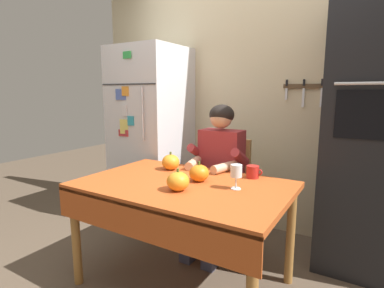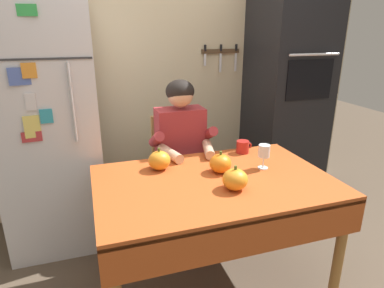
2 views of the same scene
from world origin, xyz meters
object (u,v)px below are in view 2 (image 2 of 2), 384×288
wine_glass (264,152)px  seated_person (183,149)px  chair_behind_person (177,167)px  coffee_mug (243,147)px  pumpkin_medium (220,163)px  dining_table (216,194)px  pumpkin_small (235,179)px  wall_oven (287,92)px  refrigerator (50,129)px  pumpkin_large (159,160)px

wine_glass → seated_person: bearing=126.3°
chair_behind_person → wine_glass: 0.88m
coffee_mug → pumpkin_medium: bearing=-136.9°
dining_table → pumpkin_small: size_ratio=9.83×
wall_oven → chair_behind_person: wall_oven is taller
dining_table → wine_glass: wine_glass is taller
refrigerator → seated_person: 0.98m
refrigerator → wine_glass: 1.53m
wine_glass → pumpkin_small: 0.37m
wine_glass → chair_behind_person: bearing=118.3°
dining_table → coffee_mug: size_ratio=11.91×
refrigerator → pumpkin_medium: 1.29m
dining_table → pumpkin_medium: pumpkin_medium is taller
refrigerator → pumpkin_small: bearing=-45.1°
seated_person → pumpkin_large: 0.42m
chair_behind_person → wine_glass: size_ratio=5.87×
wall_oven → pumpkin_large: (-1.33, -0.65, -0.25)m
pumpkin_large → dining_table: bearing=-44.6°
wall_oven → pumpkin_large: size_ratio=14.67×
coffee_mug → wine_glass: (-0.00, -0.30, 0.07)m
dining_table → coffee_mug: 0.54m
seated_person → coffee_mug: seated_person is taller
coffee_mug → chair_behind_person: bearing=133.1°
wine_glass → pumpkin_large: size_ratio=1.11×
wall_oven → chair_behind_person: size_ratio=2.26×
refrigerator → seated_person: bearing=-16.8°
chair_behind_person → seated_person: (0.00, -0.19, 0.23)m
dining_table → seated_person: (-0.02, 0.60, 0.08)m
chair_behind_person → pumpkin_medium: bearing=-81.8°
coffee_mug → pumpkin_medium: 0.39m
dining_table → wine_glass: (0.36, 0.08, 0.20)m
pumpkin_large → pumpkin_small: bearing=-50.1°
seated_person → coffee_mug: bearing=-30.0°
pumpkin_small → pumpkin_large: bearing=129.9°
refrigerator → coffee_mug: refrigerator is taller
pumpkin_medium → dining_table: bearing=-123.4°
refrigerator → coffee_mug: 1.41m
pumpkin_large → pumpkin_medium: bearing=-24.8°
seated_person → pumpkin_small: size_ratio=8.74×
chair_behind_person → dining_table: bearing=-88.2°
refrigerator → wine_glass: size_ratio=11.36×
pumpkin_medium → pumpkin_small: 0.24m
coffee_mug → dining_table: bearing=-133.5°
dining_table → pumpkin_small: pumpkin_small is taller
seated_person → wine_glass: (0.38, -0.52, 0.11)m
pumpkin_medium → coffee_mug: bearing=43.1°
coffee_mug → pumpkin_medium: (-0.29, -0.27, 0.01)m
refrigerator → pumpkin_medium: refrigerator is taller
pumpkin_small → wall_oven: bearing=46.8°
pumpkin_large → wall_oven: bearing=26.1°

